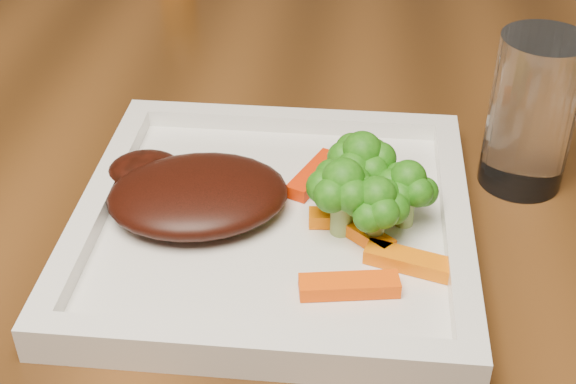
# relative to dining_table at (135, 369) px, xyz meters

# --- Properties ---
(dining_table) EXTENTS (1.60, 0.90, 0.75)m
(dining_table) POSITION_rel_dining_table_xyz_m (0.00, 0.00, 0.00)
(dining_table) COLOR #553013
(dining_table) RESTS_ON floor
(plate) EXTENTS (0.27, 0.27, 0.01)m
(plate) POSITION_rel_dining_table_xyz_m (0.19, -0.19, 0.38)
(plate) COLOR white
(plate) RESTS_ON dining_table
(steak) EXTENTS (0.15, 0.13, 0.03)m
(steak) POSITION_rel_dining_table_xyz_m (0.14, -0.19, 0.40)
(steak) COLOR black
(steak) RESTS_ON plate
(broccoli_0) EXTENTS (0.07, 0.07, 0.07)m
(broccoli_0) POSITION_rel_dining_table_xyz_m (0.25, -0.16, 0.42)
(broccoli_0) COLOR #276911
(broccoli_0) RESTS_ON plate
(broccoli_1) EXTENTS (0.06, 0.06, 0.06)m
(broccoli_1) POSITION_rel_dining_table_xyz_m (0.28, -0.19, 0.42)
(broccoli_1) COLOR #167413
(broccoli_1) RESTS_ON plate
(broccoli_2) EXTENTS (0.06, 0.06, 0.06)m
(broccoli_2) POSITION_rel_dining_table_xyz_m (0.26, -0.21, 0.42)
(broccoli_2) COLOR #347213
(broccoli_2) RESTS_ON plate
(broccoli_3) EXTENTS (0.06, 0.06, 0.06)m
(broccoli_3) POSITION_rel_dining_table_xyz_m (0.24, -0.20, 0.42)
(broccoli_3) COLOR #266210
(broccoli_3) RESTS_ON plate
(carrot_0) EXTENTS (0.06, 0.03, 0.01)m
(carrot_0) POSITION_rel_dining_table_xyz_m (0.25, -0.26, 0.39)
(carrot_0) COLOR #FF4D04
(carrot_0) RESTS_ON plate
(carrot_1) EXTENTS (0.06, 0.03, 0.01)m
(carrot_1) POSITION_rel_dining_table_xyz_m (0.29, -0.23, 0.39)
(carrot_1) COLOR orange
(carrot_1) RESTS_ON plate
(carrot_4) EXTENTS (0.04, 0.06, 0.01)m
(carrot_4) POSITION_rel_dining_table_xyz_m (0.22, -0.14, 0.39)
(carrot_4) COLOR red
(carrot_4) RESTS_ON plate
(carrot_5) EXTENTS (0.04, 0.04, 0.01)m
(carrot_5) POSITION_rel_dining_table_xyz_m (0.26, -0.21, 0.39)
(carrot_5) COLOR #F76404
(carrot_5) RESTS_ON plate
(carrot_6) EXTENTS (0.05, 0.02, 0.01)m
(carrot_6) POSITION_rel_dining_table_xyz_m (0.24, -0.19, 0.39)
(carrot_6) COLOR #FF6F04
(carrot_6) RESTS_ON plate
(drinking_glass) EXTENTS (0.07, 0.07, 0.12)m
(drinking_glass) POSITION_rel_dining_table_xyz_m (0.37, -0.11, 0.44)
(drinking_glass) COLOR white
(drinking_glass) RESTS_ON dining_table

